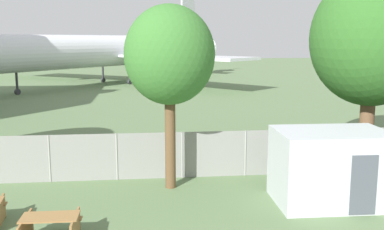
{
  "coord_description": "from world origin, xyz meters",
  "views": [
    {
      "loc": [
        -1.5,
        -7.27,
        5.43
      ],
      "look_at": [
        0.72,
        12.84,
        2.0
      ],
      "focal_mm": 42.0,
      "sensor_mm": 36.0,
      "label": 1
    }
  ],
  "objects": [
    {
      "name": "airplane",
      "position": [
        -5.66,
        48.08,
        3.97
      ],
      "size": [
        32.49,
        37.23,
        11.46
      ],
      "rotation": [
        0.0,
        0.0,
        -2.27
      ],
      "color": "silver",
      "rests_on": "ground"
    },
    {
      "name": "perimeter_fence",
      "position": [
        -0.0,
        9.84,
        0.92
      ],
      "size": [
        56.07,
        0.07,
        1.84
      ],
      "color": "gray",
      "rests_on": "ground"
    },
    {
      "name": "tree_behind_benches",
      "position": [
        8.64,
        11.86,
        5.41
      ],
      "size": [
        5.44,
        5.44,
        8.43
      ],
      "color": "brown",
      "rests_on": "ground"
    },
    {
      "name": "picnic_bench_near_cabin",
      "position": [
        -4.04,
        4.44,
        0.47
      ],
      "size": [
        1.53,
        1.42,
        0.76
      ],
      "rotation": [
        0.0,
        0.0,
        -0.01
      ],
      "color": "olive",
      "rests_on": "ground"
    },
    {
      "name": "tree_near_hangar",
      "position": [
        -0.54,
        8.69,
        4.84
      ],
      "size": [
        3.22,
        3.22,
        6.65
      ],
      "color": "brown",
      "rests_on": "ground"
    },
    {
      "name": "portable_cabin",
      "position": [
        4.67,
        6.54,
        1.23
      ],
      "size": [
        3.7,
        2.55,
        2.46
      ],
      "rotation": [
        0.0,
        0.0,
        -0.02
      ],
      "color": "silver",
      "rests_on": "ground"
    }
  ]
}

